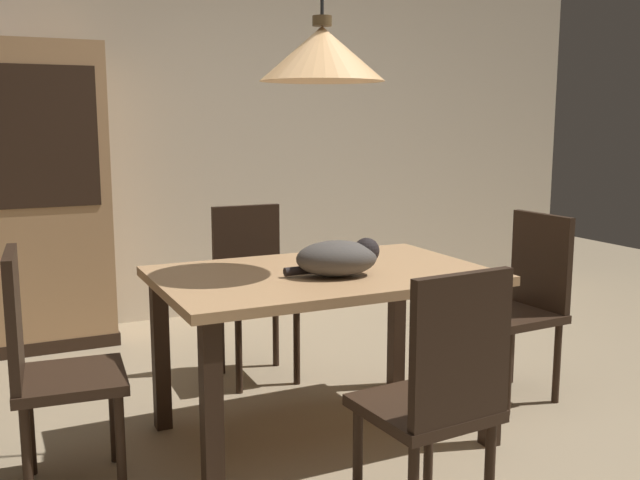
{
  "coord_description": "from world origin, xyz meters",
  "views": [
    {
      "loc": [
        -1.46,
        -2.38,
        1.4
      ],
      "look_at": [
        -0.06,
        0.58,
        0.85
      ],
      "focal_mm": 40.71,
      "sensor_mm": 36.0,
      "label": 1
    }
  ],
  "objects_px": {
    "chair_left_side": "(47,361)",
    "pendant_lamp": "(322,53)",
    "dining_table": "(322,294)",
    "cat_sleeping": "(339,258)",
    "hutch_bookcase": "(12,205)",
    "chair_right_side": "(524,298)",
    "chair_near_front": "(439,392)",
    "chair_far_back": "(253,284)"
  },
  "relations": [
    {
      "from": "chair_near_front",
      "to": "hutch_bookcase",
      "type": "xyz_separation_m",
      "value": [
        -1.14,
        2.82,
        0.38
      ]
    },
    {
      "from": "dining_table",
      "to": "cat_sleeping",
      "type": "xyz_separation_m",
      "value": [
        0.02,
        -0.12,
        0.18
      ]
    },
    {
      "from": "cat_sleeping",
      "to": "pendant_lamp",
      "type": "bearing_deg",
      "value": 101.61
    },
    {
      "from": "pendant_lamp",
      "to": "chair_left_side",
      "type": "bearing_deg",
      "value": 179.64
    },
    {
      "from": "chair_left_side",
      "to": "chair_far_back",
      "type": "height_order",
      "value": "same"
    },
    {
      "from": "dining_table",
      "to": "chair_left_side",
      "type": "distance_m",
      "value": 1.14
    },
    {
      "from": "dining_table",
      "to": "pendant_lamp",
      "type": "height_order",
      "value": "pendant_lamp"
    },
    {
      "from": "chair_near_front",
      "to": "cat_sleeping",
      "type": "bearing_deg",
      "value": 88.68
    },
    {
      "from": "chair_left_side",
      "to": "hutch_bookcase",
      "type": "bearing_deg",
      "value": 90.14
    },
    {
      "from": "chair_right_side",
      "to": "chair_far_back",
      "type": "bearing_deg",
      "value": 142.18
    },
    {
      "from": "hutch_bookcase",
      "to": "chair_far_back",
      "type": "bearing_deg",
      "value": -43.1
    },
    {
      "from": "chair_far_back",
      "to": "pendant_lamp",
      "type": "distance_m",
      "value": 1.45
    },
    {
      "from": "chair_right_side",
      "to": "chair_near_front",
      "type": "bearing_deg",
      "value": -141.82
    },
    {
      "from": "chair_near_front",
      "to": "chair_left_side",
      "type": "distance_m",
      "value": 1.44
    },
    {
      "from": "dining_table",
      "to": "chair_left_side",
      "type": "relative_size",
      "value": 1.51
    },
    {
      "from": "chair_left_side",
      "to": "chair_far_back",
      "type": "bearing_deg",
      "value": 37.63
    },
    {
      "from": "cat_sleeping",
      "to": "chair_near_front",
      "type": "bearing_deg",
      "value": -91.32
    },
    {
      "from": "dining_table",
      "to": "chair_near_front",
      "type": "height_order",
      "value": "chair_near_front"
    },
    {
      "from": "chair_left_side",
      "to": "hutch_bookcase",
      "type": "xyz_separation_m",
      "value": [
        -0.0,
        1.93,
        0.38
      ]
    },
    {
      "from": "chair_right_side",
      "to": "chair_far_back",
      "type": "height_order",
      "value": "same"
    },
    {
      "from": "dining_table",
      "to": "pendant_lamp",
      "type": "xyz_separation_m",
      "value": [
        0.0,
        0.0,
        1.01
      ]
    },
    {
      "from": "chair_right_side",
      "to": "cat_sleeping",
      "type": "xyz_separation_m",
      "value": [
        -1.1,
        -0.12,
        0.32
      ]
    },
    {
      "from": "dining_table",
      "to": "chair_right_side",
      "type": "height_order",
      "value": "chair_right_side"
    },
    {
      "from": "chair_right_side",
      "to": "cat_sleeping",
      "type": "bearing_deg",
      "value": -173.79
    },
    {
      "from": "chair_far_back",
      "to": "pendant_lamp",
      "type": "height_order",
      "value": "pendant_lamp"
    },
    {
      "from": "chair_near_front",
      "to": "chair_far_back",
      "type": "bearing_deg",
      "value": 90.13
    },
    {
      "from": "chair_near_front",
      "to": "dining_table",
      "type": "bearing_deg",
      "value": 90.4
    },
    {
      "from": "cat_sleeping",
      "to": "hutch_bookcase",
      "type": "bearing_deg",
      "value": 119.36
    },
    {
      "from": "chair_left_side",
      "to": "pendant_lamp",
      "type": "bearing_deg",
      "value": -0.36
    },
    {
      "from": "dining_table",
      "to": "cat_sleeping",
      "type": "distance_m",
      "value": 0.21
    },
    {
      "from": "chair_left_side",
      "to": "hutch_bookcase",
      "type": "height_order",
      "value": "hutch_bookcase"
    },
    {
      "from": "dining_table",
      "to": "cat_sleeping",
      "type": "relative_size",
      "value": 3.49
    },
    {
      "from": "chair_near_front",
      "to": "pendant_lamp",
      "type": "relative_size",
      "value": 0.72
    },
    {
      "from": "chair_right_side",
      "to": "chair_left_side",
      "type": "height_order",
      "value": "same"
    },
    {
      "from": "chair_left_side",
      "to": "pendant_lamp",
      "type": "relative_size",
      "value": 0.72
    },
    {
      "from": "chair_right_side",
      "to": "pendant_lamp",
      "type": "relative_size",
      "value": 0.72
    },
    {
      "from": "chair_right_side",
      "to": "chair_left_side",
      "type": "relative_size",
      "value": 1.0
    },
    {
      "from": "hutch_bookcase",
      "to": "dining_table",
      "type": "bearing_deg",
      "value": -59.72
    },
    {
      "from": "chair_right_side",
      "to": "pendant_lamp",
      "type": "height_order",
      "value": "pendant_lamp"
    },
    {
      "from": "chair_right_side",
      "to": "chair_left_side",
      "type": "xyz_separation_m",
      "value": [
        -2.26,
        0.0,
        0.0
      ]
    },
    {
      "from": "pendant_lamp",
      "to": "chair_right_side",
      "type": "bearing_deg",
      "value": 0.22
    },
    {
      "from": "chair_near_front",
      "to": "hutch_bookcase",
      "type": "relative_size",
      "value": 0.5
    }
  ]
}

